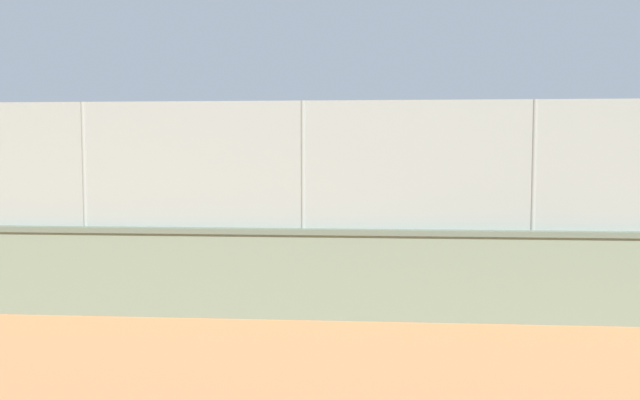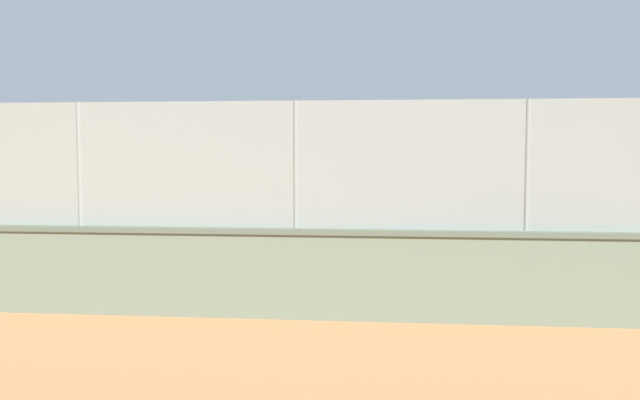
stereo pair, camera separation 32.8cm
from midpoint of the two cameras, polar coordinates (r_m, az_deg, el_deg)
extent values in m
plane|color=#B27247|center=(21.62, 11.70, -2.32)|extent=(260.00, 260.00, 0.00)
cube|color=slate|center=(9.77, 7.06, -6.44)|extent=(22.86, 0.93, 1.22)
cube|color=#556151|center=(9.67, 7.09, -2.66)|extent=(22.86, 0.99, 0.08)
cube|color=gray|center=(9.61, 7.14, 2.93)|extent=(22.39, 0.63, 1.80)
cylinder|color=gray|center=(9.81, 16.53, 2.82)|extent=(0.07, 0.07, 1.80)
cylinder|color=gray|center=(9.67, -2.39, 2.97)|extent=(0.07, 0.07, 1.80)
cylinder|color=gray|center=(10.55, -19.93, 2.82)|extent=(0.07, 0.07, 1.80)
cylinder|color=black|center=(12.78, -9.25, -5.00)|extent=(0.17, 0.17, 0.76)
cylinder|color=black|center=(12.70, -8.42, -5.05)|extent=(0.17, 0.17, 0.76)
cylinder|color=#D14C42|center=(12.66, -8.87, -2.08)|extent=(0.39, 0.39, 0.56)
cylinder|color=tan|center=(12.72, -10.16, -1.55)|extent=(0.17, 0.54, 0.16)
cylinder|color=tan|center=(12.26, -8.19, -1.74)|extent=(0.17, 0.54, 0.16)
sphere|color=tan|center=(12.62, -8.89, -0.33)|extent=(0.21, 0.21, 0.21)
cylinder|color=black|center=(12.61, -8.89, 0.09)|extent=(0.26, 0.26, 0.05)
cylinder|color=black|center=(12.09, -8.52, -1.83)|extent=(0.08, 0.30, 0.04)
ellipsoid|color=#333338|center=(11.89, -8.93, -1.93)|extent=(0.07, 0.30, 0.24)
cylinder|color=#591919|center=(22.20, 1.99, -1.03)|extent=(0.17, 0.17, 0.80)
cylinder|color=#591919|center=(22.25, 1.48, -1.02)|extent=(0.17, 0.17, 0.80)
cylinder|color=#D14C42|center=(22.17, 1.74, 0.76)|extent=(0.39, 0.39, 0.59)
cylinder|color=tan|center=(22.15, 2.53, 1.06)|extent=(0.17, 0.57, 0.17)
cylinder|color=tan|center=(22.53, 1.16, 1.12)|extent=(0.17, 0.57, 0.17)
sphere|color=tan|center=(22.15, 1.74, 1.82)|extent=(0.23, 0.23, 0.23)
cylinder|color=white|center=(22.15, 1.74, 2.07)|extent=(0.27, 0.27, 0.05)
sphere|color=white|center=(11.25, -12.65, -7.94)|extent=(0.12, 0.12, 0.12)
cube|color=#4C6B4C|center=(11.23, 19.07, -6.07)|extent=(1.61, 0.42, 0.06)
cube|color=#4C6B4C|center=(11.04, 19.30, -5.09)|extent=(1.60, 0.08, 0.40)
cube|color=#333338|center=(11.44, 22.17, -7.11)|extent=(0.07, 0.38, 0.45)
cube|color=#333338|center=(11.13, 15.82, -7.27)|extent=(0.07, 0.38, 0.45)
camera|label=1|loc=(0.16, -90.66, -0.05)|focal=38.28mm
camera|label=2|loc=(0.16, 89.34, 0.05)|focal=38.28mm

